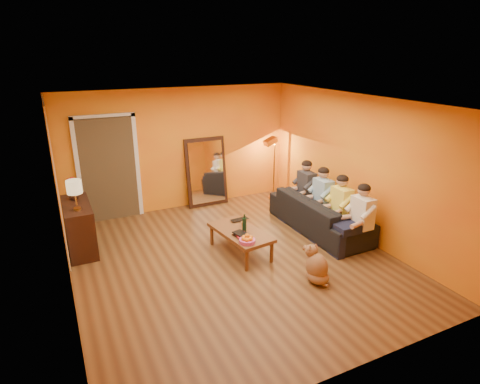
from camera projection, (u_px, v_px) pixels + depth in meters
name	position (u px, v px, depth m)	size (l,w,h in m)	color
room_shell	(224.00, 180.00, 6.57)	(5.00, 5.50, 2.60)	brown
white_accent	(55.00, 177.00, 6.71)	(0.02, 1.90, 2.58)	white
doorway_recess	(108.00, 168.00, 8.12)	(1.06, 0.30, 2.10)	#3F2D19
door_jamb_left	(78.00, 173.00, 7.78)	(0.08, 0.06, 2.20)	white
door_jamb_right	(137.00, 166.00, 8.25)	(0.08, 0.06, 2.20)	white
door_header	(103.00, 116.00, 7.66)	(1.22, 0.06, 0.08)	white
mirror_frame	(206.00, 172.00, 8.89)	(0.92, 0.06, 1.52)	black
mirror_glass	(207.00, 172.00, 8.85)	(0.78, 0.02, 1.36)	white
sideboard	(79.00, 227.00, 6.94)	(0.44, 1.18, 0.85)	black
table_lamp	(75.00, 195.00, 6.45)	(0.24, 0.24, 0.51)	beige
sofa	(319.00, 214.00, 7.73)	(0.90, 2.29, 0.67)	black
coffee_table	(240.00, 242.00, 6.87)	(0.62, 1.22, 0.42)	brown
floor_lamp	(274.00, 169.00, 9.26)	(0.30, 0.24, 1.44)	#B37E34
dog	(317.00, 264.00, 6.00)	(0.32, 0.50, 0.59)	#8B5B3E
person_far_left	(362.00, 218.00, 6.85)	(0.70, 0.44, 1.22)	silver
person_mid_left	(341.00, 207.00, 7.31)	(0.70, 0.44, 1.22)	#F4E951
person_mid_right	(323.00, 198.00, 7.78)	(0.70, 0.44, 1.22)	#89B3D5
person_far_right	(306.00, 189.00, 8.24)	(0.70, 0.44, 1.22)	#323136
fruit_bowl	(247.00, 238.00, 6.35)	(0.26, 0.26, 0.16)	#CE4899
wine_bottle	(244.00, 223.00, 6.73)	(0.07, 0.07, 0.31)	black
tumbler	(244.00, 224.00, 6.94)	(0.10, 0.10, 0.09)	#B27F3F
laptop	(241.00, 221.00, 7.17)	(0.33, 0.21, 0.03)	black
book_lower	(236.00, 237.00, 6.56)	(0.17, 0.22, 0.02)	black
book_mid	(236.00, 235.00, 6.56)	(0.18, 0.24, 0.02)	#AC131C
book_upper	(236.00, 235.00, 6.53)	(0.18, 0.24, 0.02)	black
vase	(74.00, 195.00, 6.98)	(0.16, 0.16, 0.17)	black
flowers	(72.00, 181.00, 6.90)	(0.17, 0.17, 0.42)	#AC131C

